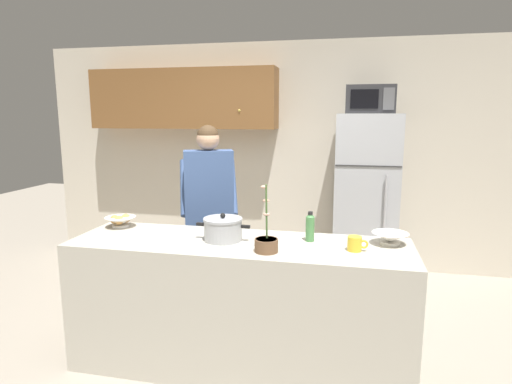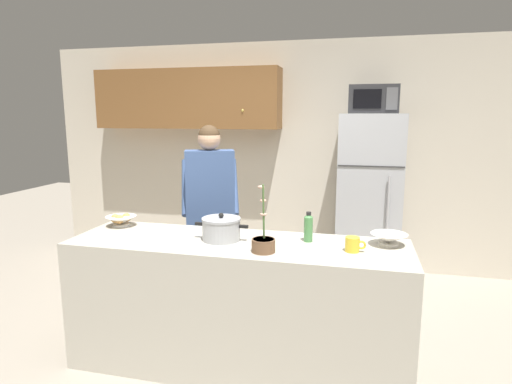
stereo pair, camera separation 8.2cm
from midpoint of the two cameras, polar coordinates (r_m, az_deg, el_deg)
ground_plane at (r=3.34m, az=-2.92°, el=-21.93°), size 14.00×14.00×0.00m
back_wall_unit at (r=5.09m, az=0.77°, el=6.45°), size 6.00×0.48×2.60m
kitchen_island at (r=3.12m, az=-3.00°, el=-14.76°), size 2.33×0.68×0.92m
refrigerator at (r=4.66m, az=13.86°, el=-0.97°), size 0.64×0.68×1.79m
microwave at (r=4.56m, az=14.44°, el=11.85°), size 0.48×0.37×0.28m
person_near_pot at (r=3.83m, az=-6.88°, el=-0.61°), size 0.61×0.55×1.69m
cooking_pot at (r=2.98m, az=-5.21°, el=-4.94°), size 0.38×0.27×0.19m
coffee_mug at (r=2.81m, az=12.25°, el=-6.74°), size 0.13×0.09×0.10m
bread_bowl at (r=3.49m, az=-18.26°, el=-3.66°), size 0.24×0.24×0.10m
empty_bowl at (r=3.01m, az=16.69°, el=-5.85°), size 0.24×0.24×0.08m
bottle_near_edge at (r=2.96m, az=6.43°, el=-4.63°), size 0.06×0.06×0.21m
potted_orchid at (r=2.72m, az=0.52°, el=-6.76°), size 0.15×0.15×0.44m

